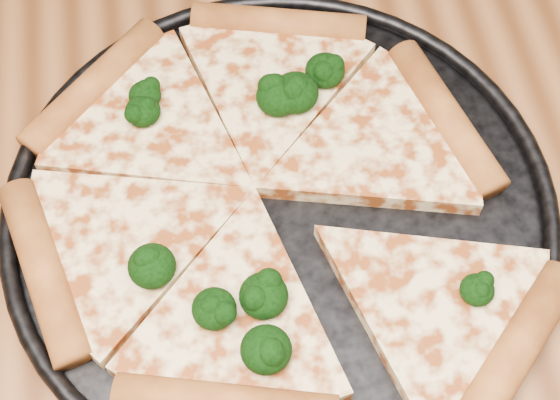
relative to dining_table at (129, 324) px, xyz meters
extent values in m
cube|color=brown|center=(0.00, 0.00, 0.07)|extent=(1.20, 0.90, 0.04)
cube|color=brown|center=(0.54, 0.39, -0.30)|extent=(0.06, 0.06, 0.71)
cylinder|color=black|center=(0.12, 0.03, 0.09)|extent=(0.36, 0.36, 0.01)
torus|color=black|center=(0.12, 0.03, 0.10)|extent=(0.37, 0.37, 0.01)
cylinder|color=#BE6E2F|center=(0.24, 0.08, 0.11)|extent=(0.06, 0.13, 0.03)
cylinder|color=#BE6E2F|center=(0.14, 0.18, 0.11)|extent=(0.13, 0.06, 0.03)
cylinder|color=#BE6E2F|center=(0.00, 0.14, 0.11)|extent=(0.11, 0.11, 0.03)
cylinder|color=#BE6E2F|center=(-0.04, 0.00, 0.11)|extent=(0.06, 0.13, 0.03)
cylinder|color=#BE6E2F|center=(0.24, -0.10, 0.11)|extent=(0.11, 0.11, 0.03)
ellipsoid|color=black|center=(0.13, 0.10, 0.12)|extent=(0.03, 0.03, 0.02)
ellipsoid|color=black|center=(0.23, -0.06, 0.12)|extent=(0.02, 0.02, 0.02)
ellipsoid|color=black|center=(0.04, 0.12, 0.12)|extent=(0.02, 0.02, 0.02)
ellipsoid|color=black|center=(0.14, 0.10, 0.12)|extent=(0.03, 0.03, 0.02)
ellipsoid|color=black|center=(0.07, -0.05, 0.12)|extent=(0.03, 0.03, 0.02)
ellipsoid|color=black|center=(0.04, 0.11, 0.12)|extent=(0.02, 0.02, 0.02)
ellipsoid|color=black|center=(0.17, 0.12, 0.12)|extent=(0.03, 0.03, 0.02)
ellipsoid|color=black|center=(0.10, -0.04, 0.12)|extent=(0.03, 0.03, 0.02)
ellipsoid|color=black|center=(0.09, -0.08, 0.12)|extent=(0.03, 0.03, 0.02)
ellipsoid|color=black|center=(0.03, -0.01, 0.12)|extent=(0.03, 0.03, 0.02)
camera|label=1|loc=(0.08, -0.24, 0.58)|focal=52.76mm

